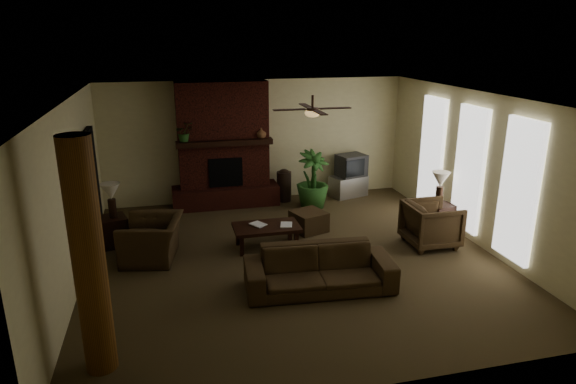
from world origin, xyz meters
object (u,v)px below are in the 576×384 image
object	(u,v)px
floor_plant	(312,192)
log_column	(89,259)
lamp_right	(441,182)
side_table_left	(113,231)
armchair_left	(152,232)
armchair_right	(432,222)
lamp_left	(111,194)
floor_vase	(284,183)
coffee_table	(267,229)
sofa	(320,263)
side_table_right	(439,217)
tv_stand	(348,186)
ottoman	(309,221)

from	to	relation	value
floor_plant	log_column	bearing A→B (deg)	-129.26
lamp_right	side_table_left	bearing A→B (deg)	173.56
armchair_left	lamp_right	bearing A→B (deg)	101.70
armchair_right	side_table_left	bearing A→B (deg)	76.44
armchair_left	lamp_left	distance (m)	1.15
floor_vase	floor_plant	size ratio (longest dim) A/B	0.59
coffee_table	lamp_left	distance (m)	2.89
armchair_right	floor_vase	distance (m)	3.79
sofa	lamp_left	world-z (taller)	lamp_left
coffee_table	floor_vase	xyz separation A→B (m)	(0.94, 2.59, 0.06)
coffee_table	side_table_right	bearing A→B (deg)	0.48
armchair_left	lamp_left	world-z (taller)	lamp_left
armchair_left	lamp_right	world-z (taller)	lamp_right
sofa	floor_vase	xyz separation A→B (m)	(0.46, 4.32, -0.01)
coffee_table	lamp_right	xyz separation A→B (m)	(3.52, 0.09, 0.63)
log_column	floor_vase	size ratio (longest dim) A/B	3.64
side_table_right	floor_vase	bearing A→B (deg)	135.24
log_column	floor_vase	distance (m)	6.64
floor_vase	lamp_right	xyz separation A→B (m)	(2.58, -2.50, 0.57)
coffee_table	lamp_left	bearing A→B (deg)	163.99
armchair_left	side_table_right	bearing A→B (deg)	101.12
armchair_left	armchair_right	bearing A→B (deg)	93.91
side_table_right	lamp_right	xyz separation A→B (m)	(0.00, 0.06, 0.73)
tv_stand	floor_plant	bearing A→B (deg)	-167.70
armchair_right	coffee_table	world-z (taller)	armchair_right
log_column	armchair_right	bearing A→B (deg)	22.93
coffee_table	floor_plant	distance (m)	2.45
side_table_right	sofa	bearing A→B (deg)	-149.80
sofa	ottoman	world-z (taller)	sofa
log_column	ottoman	xyz separation A→B (m)	(3.57, 3.58, -1.20)
log_column	armchair_left	world-z (taller)	log_column
armchair_left	floor_vase	size ratio (longest dim) A/B	1.45
log_column	side_table_right	size ratio (longest dim) A/B	5.09
armchair_left	ottoman	xyz separation A→B (m)	(3.01, 0.60, -0.29)
ottoman	side_table_right	xyz separation A→B (m)	(2.53, -0.59, 0.08)
lamp_right	coffee_table	bearing A→B (deg)	-178.61
log_column	coffee_table	xyz separation A→B (m)	(2.58, 2.96, -1.03)
floor_vase	floor_plant	world-z (taller)	floor_vase
armchair_left	ottoman	bearing A→B (deg)	112.30
ottoman	lamp_right	world-z (taller)	lamp_right
lamp_left	floor_plant	bearing A→B (deg)	15.98
log_column	side_table_left	distance (m)	3.93
ottoman	floor_vase	distance (m)	1.98
tv_stand	lamp_right	distance (m)	2.79
log_column	tv_stand	xyz separation A→B (m)	(5.13, 5.55, -1.15)
ottoman	side_table_left	size ratio (longest dim) A/B	1.09
armchair_left	floor_vase	bearing A→B (deg)	141.88
floor_plant	lamp_left	size ratio (longest dim) A/B	2.00
ottoman	armchair_left	bearing A→B (deg)	-168.73
log_column	armchair_right	xyz separation A→B (m)	(5.57, 2.36, -0.94)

